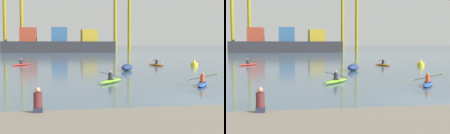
% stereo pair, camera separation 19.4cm
% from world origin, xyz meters
% --- Properties ---
extents(ground_plane, '(800.00, 800.00, 0.00)m').
position_xyz_m(ground_plane, '(0.00, 0.00, 0.00)').
color(ground_plane, slate).
extents(container_barge, '(36.07, 11.54, 8.20)m').
position_xyz_m(container_barge, '(-6.15, 96.58, 2.83)').
color(container_barge, '#28282D').
rests_on(container_barge, ground).
extents(capsized_dinghy, '(2.15, 2.82, 0.76)m').
position_xyz_m(capsized_dinghy, '(0.27, 19.50, 0.35)').
color(capsized_dinghy, navy).
rests_on(capsized_dinghy, ground).
extents(channel_buoy, '(0.90, 0.90, 1.00)m').
position_xyz_m(channel_buoy, '(10.40, 24.83, 0.36)').
color(channel_buoy, yellow).
rests_on(channel_buoy, ground).
extents(kayak_blue, '(2.22, 3.25, 0.95)m').
position_xyz_m(kayak_blue, '(2.76, 5.80, 0.17)').
color(kayak_blue, '#2856B2').
rests_on(kayak_blue, ground).
extents(kayak_lime, '(2.52, 3.08, 0.95)m').
position_xyz_m(kayak_lime, '(-3.34, 8.62, 0.17)').
color(kayak_lime, '#7ABC2D').
rests_on(kayak_lime, ground).
extents(kayak_orange, '(2.15, 3.41, 0.95)m').
position_xyz_m(kayak_orange, '(5.89, 26.94, 0.17)').
color(kayak_orange, orange).
rests_on(kayak_orange, ground).
extents(kayak_red, '(2.65, 2.98, 0.95)m').
position_xyz_m(kayak_red, '(-11.97, 30.19, 0.17)').
color(kayak_red, red).
rests_on(kayak_red, ground).
extents(seated_onlooker, '(0.32, 0.30, 0.90)m').
position_xyz_m(seated_onlooker, '(-8.12, -4.46, 0.97)').
color(seated_onlooker, '#23283D').
rests_on(seated_onlooker, stone_quay).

